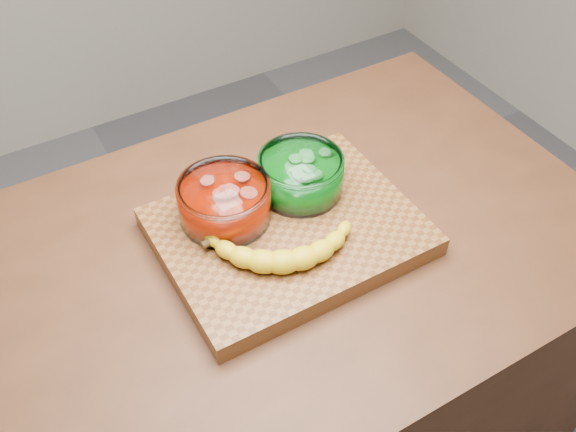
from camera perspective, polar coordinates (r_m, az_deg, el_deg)
counter at (r=1.53m, az=0.00°, el=-13.53°), size 1.20×0.80×0.90m
cutting_board at (r=1.16m, az=0.00°, el=-1.39°), size 0.45×0.35×0.04m
bowl_red at (r=1.13m, az=-5.66°, el=1.25°), size 0.16×0.16×0.08m
bowl_green at (r=1.18m, az=1.13°, el=3.68°), size 0.16×0.16×0.07m
banana at (r=1.09m, az=-0.49°, el=-2.01°), size 0.27×0.18×0.04m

